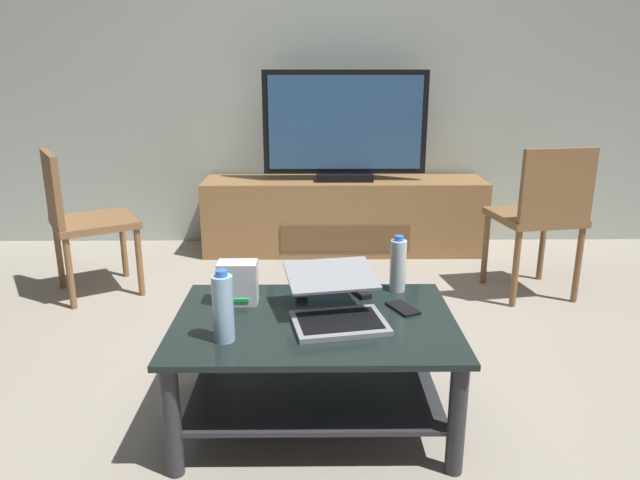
% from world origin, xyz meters
% --- Properties ---
extents(ground_plane, '(7.68, 7.68, 0.00)m').
position_xyz_m(ground_plane, '(0.00, 0.00, 0.00)').
color(ground_plane, '#9E9384').
extents(back_wall, '(6.40, 0.12, 2.80)m').
position_xyz_m(back_wall, '(0.00, 2.39, 1.40)').
color(back_wall, '#A8B2A8').
rests_on(back_wall, ground).
extents(coffee_table, '(1.02, 0.70, 0.42)m').
position_xyz_m(coffee_table, '(-0.04, -0.09, 0.29)').
color(coffee_table, black).
rests_on(coffee_table, ground).
extents(media_cabinet, '(1.99, 0.45, 0.53)m').
position_xyz_m(media_cabinet, '(0.17, 2.07, 0.26)').
color(media_cabinet, olive).
rests_on(media_cabinet, ground).
extents(television, '(1.13, 0.20, 0.75)m').
position_xyz_m(television, '(0.17, 2.05, 0.89)').
color(television, black).
rests_on(television, media_cabinet).
extents(dining_chair, '(0.51, 0.51, 0.89)m').
position_xyz_m(dining_chair, '(1.24, 1.15, 0.51)').
color(dining_chair, brown).
rests_on(dining_chair, ground).
extents(side_chair, '(0.60, 0.60, 0.85)m').
position_xyz_m(side_chair, '(-1.39, 1.22, 0.48)').
color(side_chair, brown).
rests_on(side_chair, ground).
extents(laptop, '(0.39, 0.44, 0.16)m').
position_xyz_m(laptop, '(0.04, -0.09, 0.48)').
color(laptop, gray).
rests_on(laptop, coffee_table).
extents(router_box, '(0.15, 0.10, 0.17)m').
position_xyz_m(router_box, '(-0.34, 0.07, 0.50)').
color(router_box, silver).
rests_on(router_box, coffee_table).
extents(water_bottle_near, '(0.06, 0.06, 0.23)m').
position_xyz_m(water_bottle_near, '(0.30, 0.19, 0.53)').
color(water_bottle_near, silver).
rests_on(water_bottle_near, coffee_table).
extents(water_bottle_far, '(0.07, 0.07, 0.25)m').
position_xyz_m(water_bottle_far, '(-0.34, -0.26, 0.54)').
color(water_bottle_far, '#99C6E5').
rests_on(water_bottle_far, coffee_table).
extents(cell_phone, '(0.12, 0.16, 0.01)m').
position_xyz_m(cell_phone, '(0.29, -0.01, 0.43)').
color(cell_phone, black).
rests_on(cell_phone, coffee_table).
extents(tv_remote, '(0.10, 0.16, 0.02)m').
position_xyz_m(tv_remote, '(0.13, 0.16, 0.43)').
color(tv_remote, black).
rests_on(tv_remote, coffee_table).
extents(soundbar_remote, '(0.05, 0.16, 0.02)m').
position_xyz_m(soundbar_remote, '(-0.10, 0.15, 0.43)').
color(soundbar_remote, '#2D2D30').
rests_on(soundbar_remote, coffee_table).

